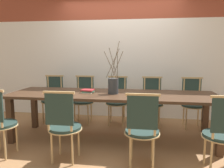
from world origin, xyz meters
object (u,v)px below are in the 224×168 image
dining_table (112,98)px  book_stack (88,91)px  chair_near_center (142,128)px  chair_far_center (117,99)px  vase_centerpiece (113,85)px

dining_table → book_stack: (-0.39, 0.00, 0.11)m
chair_near_center → book_stack: chair_near_center is taller
chair_far_center → vase_centerpiece: bearing=93.0°
dining_table → chair_near_center: size_ratio=3.47×
chair_far_center → vase_centerpiece: 0.92m
dining_table → book_stack: bearing=180.0°
dining_table → chair_far_center: (-0.02, 0.81, -0.18)m
chair_near_center → chair_far_center: same height
chair_near_center → chair_far_center: size_ratio=1.00×
dining_table → chair_far_center: 0.83m
dining_table → vase_centerpiece: bearing=-42.0°
chair_far_center → book_stack: 0.94m
chair_near_center → chair_far_center: 1.70m
dining_table → chair_near_center: bearing=-59.3°
chair_near_center → dining_table: bearing=120.7°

